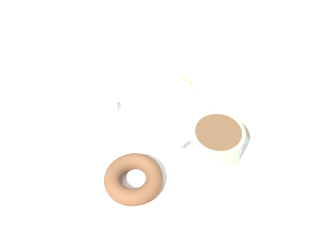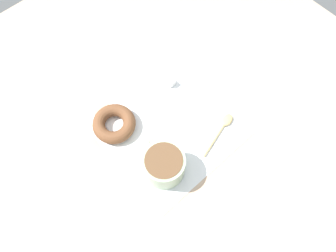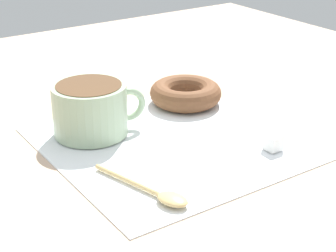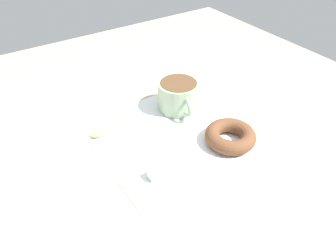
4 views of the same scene
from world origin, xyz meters
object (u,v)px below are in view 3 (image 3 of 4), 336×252
at_px(spoon, 159,194).
at_px(sugar_cube, 273,142).
at_px(donut, 186,93).
at_px(coffee_cup, 91,108).

height_order(spoon, sugar_cube, sugar_cube).
distance_m(donut, spoon, 0.26).
distance_m(donut, sugar_cube, 0.18).
height_order(coffee_cup, sugar_cube, coffee_cup).
bearing_deg(donut, coffee_cup, -174.05).
height_order(donut, sugar_cube, donut).
bearing_deg(spoon, sugar_cube, 4.75).
distance_m(coffee_cup, donut, 0.16).
height_order(donut, spoon, donut).
xyz_separation_m(coffee_cup, sugar_cube, (0.16, -0.17, -0.03)).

